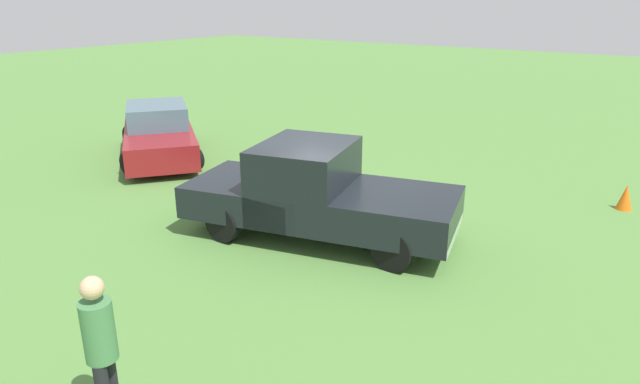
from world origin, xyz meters
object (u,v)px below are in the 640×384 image
(pickup_truck, at_px, (313,190))
(traffic_cone, at_px, (625,197))
(person_bystander, at_px, (101,346))
(sedan_near, at_px, (159,134))

(pickup_truck, relative_size, traffic_cone, 9.64)
(pickup_truck, bearing_deg, person_bystander, -91.49)
(pickup_truck, height_order, sedan_near, pickup_truck)
(sedan_near, distance_m, person_bystander, 10.68)
(pickup_truck, bearing_deg, sedan_near, 149.86)
(pickup_truck, distance_m, sedan_near, 6.99)
(person_bystander, distance_m, traffic_cone, 10.78)
(person_bystander, relative_size, traffic_cone, 3.24)
(person_bystander, bearing_deg, traffic_cone, -142.37)
(sedan_near, bearing_deg, pickup_truck, 21.53)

